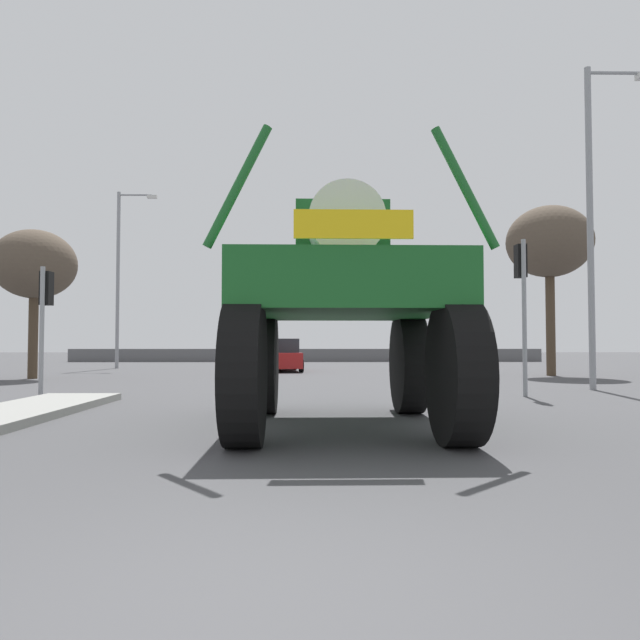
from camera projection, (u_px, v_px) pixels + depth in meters
The scene contains 10 objects.
ground_plane at pixel (302, 380), 20.90m from camera, with size 120.00×120.00×0.00m, color #424244.
oversize_sprayer at pixel (342, 306), 9.40m from camera, with size 3.80×5.49×4.13m.
sedan_ahead at pixel (280, 356), 27.68m from camera, with size 2.32×4.29×1.52m.
traffic_signal_near_left at pixel (45, 303), 14.59m from camera, with size 0.24×0.54×3.21m.
traffic_signal_near_right at pixel (522, 282), 14.79m from camera, with size 0.24×0.54×3.91m.
streetlight_near_right at pixel (595, 211), 16.83m from camera, with size 2.02×0.24×9.28m.
streetlight_far_left at pixel (121, 271), 30.70m from camera, with size 2.08×0.24×9.24m.
bare_tree_left at pixel (34, 265), 21.93m from camera, with size 3.02×3.02×5.54m.
bare_tree_right at pixel (549, 243), 23.97m from camera, with size 3.42×3.42×6.91m.
roadside_barrier at pixel (306, 355), 40.94m from camera, with size 32.90×0.24×0.90m, color #59595B.
Camera 1 is at (0.30, -2.98, 1.34)m, focal length 33.05 mm.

